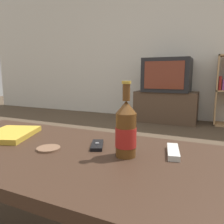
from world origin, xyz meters
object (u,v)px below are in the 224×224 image
object	(u,v)px
television	(167,75)
cell_phone	(97,145)
remote_control	(173,152)
beer_bottle	(126,130)
table_book	(11,134)
tv_stand	(166,107)

from	to	relation	value
television	cell_phone	size ratio (longest dim) A/B	5.38
remote_control	beer_bottle	bearing A→B (deg)	-161.72
television	cell_phone	world-z (taller)	television
table_book	cell_phone	bearing A→B (deg)	-14.54
beer_bottle	television	bearing A→B (deg)	97.55
tv_stand	beer_bottle	xyz separation A→B (m)	(0.35, -2.67, 0.29)
cell_phone	remote_control	distance (m)	0.30
beer_bottle	table_book	size ratio (longest dim) A/B	0.88
table_book	tv_stand	bearing A→B (deg)	65.79
tv_stand	table_book	world-z (taller)	tv_stand
beer_bottle	cell_phone	distance (m)	0.17
television	remote_control	world-z (taller)	television
television	remote_control	distance (m)	2.65
remote_control	television	bearing A→B (deg)	89.44
tv_stand	cell_phone	distance (m)	2.64
remote_control	tv_stand	bearing A→B (deg)	89.42
beer_bottle	tv_stand	bearing A→B (deg)	97.54
television	cell_phone	xyz separation A→B (m)	(0.21, -2.62, -0.28)
beer_bottle	cell_phone	world-z (taller)	beer_bottle
table_book	beer_bottle	bearing A→B (deg)	-20.23
television	beer_bottle	distance (m)	2.70
remote_control	table_book	world-z (taller)	table_book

